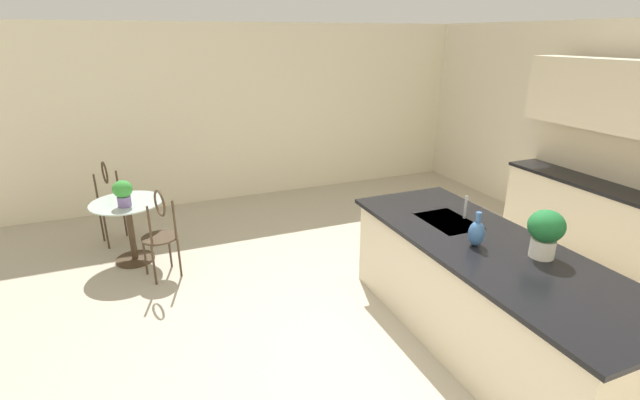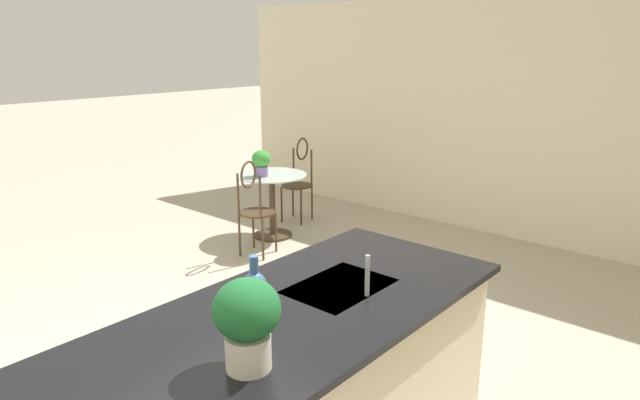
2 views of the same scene
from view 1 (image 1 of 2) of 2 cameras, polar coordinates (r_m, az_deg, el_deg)
The scene contains 12 objects.
ground_plane at distance 4.15m, azimuth 7.01°, elevation -17.49°, with size 40.00×40.00×0.00m, color #B2A893.
wall_left_window at distance 7.38m, azimuth -9.00°, elevation 10.77°, with size 0.12×7.80×2.70m, color beige.
kitchen_island at distance 4.13m, azimuth 19.94°, elevation -11.10°, with size 2.80×1.06×0.92m.
back_counter_run at distance 6.20m, azimuth 32.15°, elevation -2.19°, with size 2.44×0.64×1.52m.
upper_cabinet_run at distance 5.87m, azimuth 34.55°, elevation 10.60°, with size 2.40×0.36×0.76m.
bistro_table at distance 5.67m, azimuth -22.83°, elevation -3.00°, with size 0.80×0.80×0.74m.
chair_near_window at distance 5.10m, azimuth -19.52°, elevation -3.57°, with size 0.52×0.47×1.04m.
chair_by_island at distance 6.27m, azimuth -24.93°, elevation 0.10°, with size 0.52×0.46×1.04m.
sink_faucet at distance 4.37m, azimuth 17.88°, elevation -0.86°, with size 0.02×0.02×0.22m, color #B2B5BA.
potted_plant_on_table at distance 5.39m, azimuth -23.63°, elevation 0.97°, with size 0.21×0.21×0.30m.
potted_plant_counter_near at distance 3.80m, azimuth 26.59°, elevation -3.49°, with size 0.27×0.27×0.38m.
vase_on_counter at distance 3.84m, azimuth 19.14°, elevation -3.95°, with size 0.13×0.13×0.29m.
Camera 1 is at (2.83, -1.68, 2.52)m, focal length 25.35 mm.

